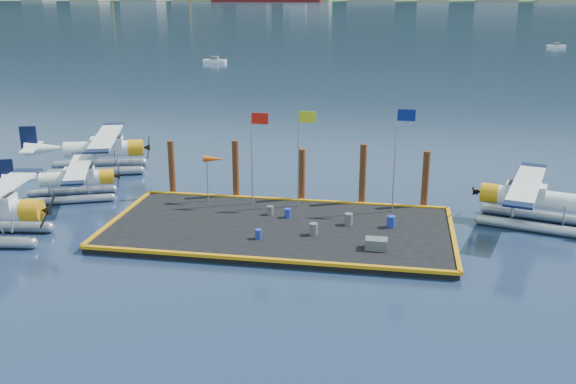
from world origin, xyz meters
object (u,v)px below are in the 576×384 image
(drum_4, at_px, (349,219))
(flagpole_yellow, at_px, (301,144))
(windsock, at_px, (214,160))
(piling_3, at_px, (363,176))
(seaplane_c, at_px, (102,151))
(drum_0, at_px, (270,210))
(crate, at_px, (376,244))
(piling_4, at_px, (425,182))
(drum_1, at_px, (313,229))
(flagpole_blue, at_px, (399,145))
(drum_2, at_px, (391,222))
(piling_2, at_px, (302,177))
(drum_3, at_px, (258,234))
(drum_5, at_px, (288,213))
(piling_1, at_px, (236,171))
(piling_0, at_px, (172,169))
(seaplane_d, at_px, (532,201))
(flagpole_red, at_px, (255,144))
(seaplane_b, at_px, (75,180))

(drum_4, relative_size, flagpole_yellow, 0.11)
(windsock, xyz_separation_m, piling_3, (9.53, 1.60, -1.08))
(seaplane_c, distance_m, drum_0, 17.74)
(crate, bearing_deg, piling_4, 71.11)
(drum_1, height_order, flagpole_blue, flagpole_blue)
(drum_2, xyz_separation_m, flagpole_blue, (0.22, 2.86, 3.94))
(piling_2, bearing_deg, drum_3, -99.63)
(drum_5, bearing_deg, flagpole_blue, 18.72)
(piling_3, bearing_deg, drum_1, -109.91)
(drum_0, distance_m, drum_5, 1.20)
(piling_2, bearing_deg, drum_2, -36.73)
(seaplane_c, relative_size, piling_1, 2.53)
(drum_1, height_order, drum_2, drum_2)
(piling_0, bearing_deg, piling_4, 0.00)
(drum_0, bearing_deg, flagpole_blue, 13.81)
(seaplane_d, bearing_deg, piling_1, 100.61)
(piling_3, bearing_deg, windsock, -170.47)
(drum_2, bearing_deg, piling_2, 143.27)
(flagpole_blue, relative_size, piling_4, 1.62)
(drum_5, xyz_separation_m, piling_0, (-8.71, 3.80, 1.32))
(flagpole_red, distance_m, windsock, 2.97)
(drum_1, relative_size, drum_4, 0.99)
(flagpole_blue, bearing_deg, piling_1, 171.49)
(seaplane_b, xyz_separation_m, drum_1, (17.12, -4.97, -0.58))
(seaplane_b, relative_size, flagpole_blue, 1.29)
(flagpole_blue, bearing_deg, piling_4, 41.58)
(seaplane_b, xyz_separation_m, piling_1, (10.95, 1.48, 0.78))
(drum_2, xyz_separation_m, piling_2, (-5.98, 4.46, 1.15))
(seaplane_c, xyz_separation_m, drum_4, (20.25, -9.89, -0.91))
(seaplane_b, xyz_separation_m, windsock, (9.93, -0.12, 1.90))
(flagpole_red, relative_size, piling_2, 1.58)
(piling_2, bearing_deg, seaplane_d, -6.14)
(drum_1, bearing_deg, drum_2, 24.70)
(drum_5, distance_m, piling_4, 9.21)
(seaplane_d, height_order, piling_1, piling_1)
(flagpole_red, relative_size, flagpole_blue, 0.92)
(seaplane_c, distance_m, seaplane_d, 31.83)
(drum_5, height_order, piling_4, piling_4)
(drum_4, height_order, piling_4, piling_4)
(piling_1, bearing_deg, drum_5, -42.04)
(crate, bearing_deg, seaplane_c, 148.70)
(piling_0, bearing_deg, flagpole_blue, -6.01)
(piling_3, bearing_deg, seaplane_d, -8.50)
(flagpole_red, bearing_deg, windsock, 180.00)
(drum_1, distance_m, drum_4, 2.70)
(drum_3, bearing_deg, piling_0, 135.51)
(seaplane_d, xyz_separation_m, drum_3, (-15.59, -6.04, -0.87))
(drum_5, height_order, flagpole_yellow, flagpole_yellow)
(drum_2, distance_m, windsock, 12.11)
(flagpole_blue, bearing_deg, seaplane_d, 0.42)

